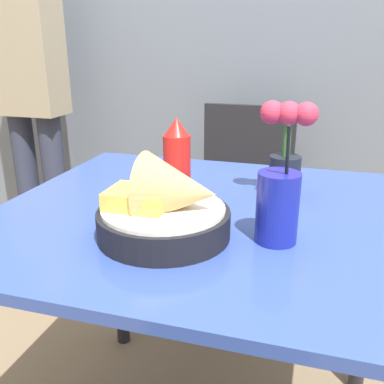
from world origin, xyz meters
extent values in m
cube|color=slate|center=(0.00, 1.17, 1.30)|extent=(7.00, 0.06, 2.60)
cube|color=#334C9E|center=(0.00, 0.00, 0.74)|extent=(1.00, 0.87, 0.02)
cylinder|color=black|center=(-0.44, 0.37, 0.37)|extent=(0.05, 0.05, 0.73)
cylinder|color=black|center=(0.44, 0.37, 0.37)|extent=(0.05, 0.05, 0.73)
cylinder|color=black|center=(-0.24, 0.57, 0.22)|extent=(0.03, 0.03, 0.45)
cylinder|color=black|center=(0.12, 0.57, 0.22)|extent=(0.03, 0.03, 0.45)
cylinder|color=black|center=(-0.24, 0.93, 0.22)|extent=(0.03, 0.03, 0.45)
cylinder|color=black|center=(0.12, 0.93, 0.22)|extent=(0.03, 0.03, 0.45)
cube|color=black|center=(-0.06, 0.75, 0.46)|extent=(0.40, 0.40, 0.02)
cube|color=black|center=(-0.06, 0.93, 0.67)|extent=(0.40, 0.03, 0.41)
cylinder|color=black|center=(-0.05, -0.16, 0.78)|extent=(0.27, 0.27, 0.06)
cylinder|color=white|center=(-0.05, -0.16, 0.82)|extent=(0.25, 0.25, 0.01)
cone|color=tan|center=(-0.02, -0.16, 0.86)|extent=(0.15, 0.15, 0.15)
cube|color=#E5C14C|center=(-0.10, -0.17, 0.83)|extent=(0.12, 0.10, 0.04)
cylinder|color=red|center=(-0.09, 0.04, 0.84)|extent=(0.07, 0.07, 0.17)
cone|color=red|center=(-0.09, 0.04, 0.94)|extent=(0.06, 0.06, 0.04)
cylinder|color=#192399|center=(0.17, -0.12, 0.83)|extent=(0.08, 0.08, 0.14)
cylinder|color=black|center=(0.17, -0.12, 0.82)|extent=(0.08, 0.08, 0.12)
cylinder|color=black|center=(0.18, -0.12, 0.89)|extent=(0.01, 0.07, 0.21)
cylinder|color=black|center=(0.16, 0.15, 0.81)|extent=(0.08, 0.08, 0.11)
cylinder|color=#33722D|center=(0.16, 0.15, 0.91)|extent=(0.02, 0.02, 0.10)
sphere|color=#DB334C|center=(0.16, 0.15, 0.97)|extent=(0.06, 0.06, 0.06)
sphere|color=#DB334C|center=(0.12, 0.15, 0.97)|extent=(0.06, 0.06, 0.06)
sphere|color=#DB334C|center=(0.20, 0.15, 0.97)|extent=(0.06, 0.06, 0.06)
cylinder|color=#2D3347|center=(-1.16, 0.83, 0.40)|extent=(0.11, 0.11, 0.81)
cylinder|color=#2D3347|center=(-1.00, 0.83, 0.40)|extent=(0.11, 0.11, 0.81)
cube|color=gray|center=(-1.08, 0.83, 1.14)|extent=(0.32, 0.18, 0.67)
camera|label=1|loc=(0.23, -0.91, 1.13)|focal=40.00mm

